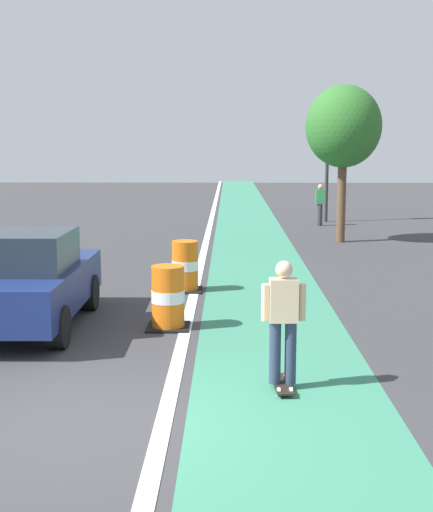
# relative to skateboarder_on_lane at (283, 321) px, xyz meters

# --- Properties ---
(ground_plane) EXTENTS (100.00, 100.00, 0.00)m
(ground_plane) POSITION_rel_skateboarder_on_lane_xyz_m (-2.34, -1.25, -0.91)
(ground_plane) COLOR #38383A
(bike_lane_strip) EXTENTS (2.50, 80.00, 0.01)m
(bike_lane_strip) POSITION_rel_skateboarder_on_lane_xyz_m (0.06, 10.75, -0.91)
(bike_lane_strip) COLOR #387F60
(bike_lane_strip) RESTS_ON ground
(lane_divider_stripe) EXTENTS (0.20, 80.00, 0.01)m
(lane_divider_stripe) POSITION_rel_skateboarder_on_lane_xyz_m (-1.44, 10.75, -0.91)
(lane_divider_stripe) COLOR silver
(lane_divider_stripe) RESTS_ON ground
(skateboarder_on_lane) EXTENTS (0.57, 0.81, 1.69)m
(skateboarder_on_lane) POSITION_rel_skateboarder_on_lane_xyz_m (0.00, 0.00, 0.00)
(skateboarder_on_lane) COLOR black
(skateboarder_on_lane) RESTS_ON ground
(parked_sedan_nearest) EXTENTS (1.95, 4.11, 1.70)m
(parked_sedan_nearest) POSITION_rel_skateboarder_on_lane_xyz_m (-4.18, 2.96, -0.08)
(parked_sedan_nearest) COLOR navy
(parked_sedan_nearest) RESTS_ON ground
(traffic_barrel_front) EXTENTS (0.73, 0.73, 1.09)m
(traffic_barrel_front) POSITION_rel_skateboarder_on_lane_xyz_m (-1.74, 2.98, -0.38)
(traffic_barrel_front) COLOR orange
(traffic_barrel_front) RESTS_ON ground
(traffic_barrel_mid) EXTENTS (0.73, 0.73, 1.09)m
(traffic_barrel_mid) POSITION_rel_skateboarder_on_lane_xyz_m (-1.64, 6.06, -0.38)
(traffic_barrel_mid) COLOR orange
(traffic_barrel_mid) RESTS_ON ground
(traffic_light_corner) EXTENTS (0.41, 0.32, 5.10)m
(traffic_light_corner) POSITION_rel_skateboarder_on_lane_xyz_m (3.27, 19.64, 2.59)
(traffic_light_corner) COLOR #2D2D2D
(traffic_light_corner) RESTS_ON ground
(pedestrian_crossing) EXTENTS (0.34, 0.20, 1.61)m
(pedestrian_crossing) POSITION_rel_skateboarder_on_lane_xyz_m (2.84, 18.27, -0.05)
(pedestrian_crossing) COLOR #33333D
(pedestrian_crossing) RESTS_ON ground
(street_tree_sidewalk) EXTENTS (2.40, 2.40, 5.00)m
(street_tree_sidewalk) POSITION_rel_skateboarder_on_lane_xyz_m (2.92, 13.74, 2.76)
(street_tree_sidewalk) COLOR brown
(street_tree_sidewalk) RESTS_ON ground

